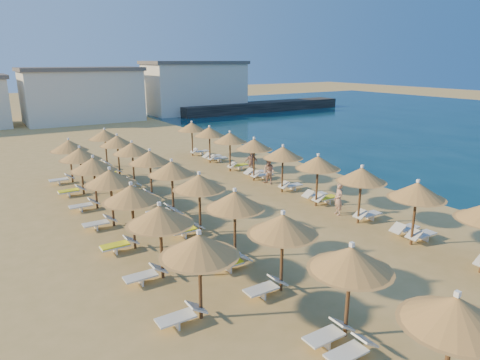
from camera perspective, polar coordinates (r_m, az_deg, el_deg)
ground at (r=22.62m, az=4.66°, el=-5.63°), size 220.00×220.00×0.00m
jetty at (r=72.42m, az=3.01°, el=9.76°), size 30.06×4.49×1.50m
hotel_blocks at (r=64.59m, az=-19.06°, el=10.85°), size 49.82×9.99×8.10m
parasol_row_east at (r=25.85m, az=7.94°, el=2.93°), size 2.57×31.56×3.12m
parasol_row_west at (r=21.84m, az=-7.39°, el=0.58°), size 2.57×31.56×3.12m
parasol_row_inland at (r=22.22m, az=-16.94°, el=0.28°), size 2.57×21.90×3.12m
loungers at (r=23.64m, az=-2.49°, el=-3.74°), size 13.92×29.58×0.66m
beachgoer_a at (r=23.95m, az=13.01°, el=-2.49°), size 0.59×0.75×1.79m
beachgoer_c at (r=31.63m, az=1.49°, el=2.31°), size 1.13×0.85×1.78m
beachgoer_b at (r=29.22m, az=3.86°, el=1.14°), size 0.88×1.01×1.77m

